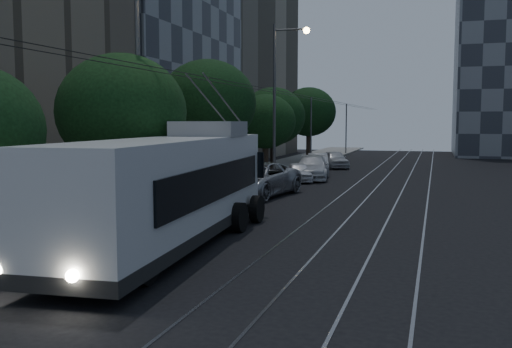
{
  "coord_description": "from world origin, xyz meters",
  "views": [
    {
      "loc": [
        5.06,
        -18.4,
        3.97
      ],
      "look_at": [
        -1.88,
        3.52,
        1.83
      ],
      "focal_mm": 40.0,
      "sensor_mm": 36.0,
      "label": 1
    }
  ],
  "objects_px": {
    "trolleybus": "(173,189)",
    "streetlamp_far": "(280,87)",
    "car_white_d": "(335,159)",
    "streetlamp_near": "(148,78)",
    "car_white_a": "(299,172)",
    "pickup_silver": "(256,180)",
    "car_white_b": "(312,168)",
    "car_white_c": "(318,163)"
  },
  "relations": [
    {
      "from": "trolleybus",
      "to": "pickup_silver",
      "type": "xyz_separation_m",
      "value": [
        -1.06,
        12.07,
        -0.93
      ]
    },
    {
      "from": "car_white_d",
      "to": "streetlamp_near",
      "type": "bearing_deg",
      "value": -117.65
    },
    {
      "from": "trolleybus",
      "to": "streetlamp_near",
      "type": "relative_size",
      "value": 1.45
    },
    {
      "from": "trolleybus",
      "to": "car_white_d",
      "type": "height_order",
      "value": "trolleybus"
    },
    {
      "from": "trolleybus",
      "to": "car_white_c",
      "type": "height_order",
      "value": "trolleybus"
    },
    {
      "from": "pickup_silver",
      "to": "car_white_a",
      "type": "xyz_separation_m",
      "value": [
        0.44,
        7.9,
        -0.26
      ]
    },
    {
      "from": "pickup_silver",
      "to": "car_white_b",
      "type": "relative_size",
      "value": 1.18
    },
    {
      "from": "pickup_silver",
      "to": "streetlamp_near",
      "type": "distance_m",
      "value": 10.28
    },
    {
      "from": "pickup_silver",
      "to": "streetlamp_near",
      "type": "height_order",
      "value": "streetlamp_near"
    },
    {
      "from": "streetlamp_near",
      "to": "streetlamp_far",
      "type": "distance_m",
      "value": 18.12
    },
    {
      "from": "streetlamp_near",
      "to": "streetlamp_far",
      "type": "relative_size",
      "value": 0.88
    },
    {
      "from": "car_white_c",
      "to": "streetlamp_near",
      "type": "height_order",
      "value": "streetlamp_near"
    },
    {
      "from": "pickup_silver",
      "to": "streetlamp_near",
      "type": "bearing_deg",
      "value": -90.33
    },
    {
      "from": "car_white_a",
      "to": "car_white_d",
      "type": "distance_m",
      "value": 11.55
    },
    {
      "from": "car_white_d",
      "to": "streetlamp_far",
      "type": "bearing_deg",
      "value": -124.01
    },
    {
      "from": "car_white_b",
      "to": "car_white_c",
      "type": "bearing_deg",
      "value": 89.81
    },
    {
      "from": "car_white_b",
      "to": "streetlamp_far",
      "type": "distance_m",
      "value": 5.9
    },
    {
      "from": "car_white_b",
      "to": "trolleybus",
      "type": "bearing_deg",
      "value": -97.72
    },
    {
      "from": "trolleybus",
      "to": "car_white_c",
      "type": "distance_m",
      "value": 27.87
    },
    {
      "from": "streetlamp_near",
      "to": "car_white_c",
      "type": "bearing_deg",
      "value": 86.45
    },
    {
      "from": "car_white_b",
      "to": "car_white_d",
      "type": "xyz_separation_m",
      "value": [
        -0.11,
        9.77,
        -0.06
      ]
    },
    {
      "from": "trolleybus",
      "to": "streetlamp_far",
      "type": "height_order",
      "value": "streetlamp_far"
    },
    {
      "from": "trolleybus",
      "to": "car_white_b",
      "type": "bearing_deg",
      "value": 85.65
    },
    {
      "from": "streetlamp_near",
      "to": "car_white_d",
      "type": "bearing_deg",
      "value": 85.45
    },
    {
      "from": "streetlamp_near",
      "to": "car_white_b",
      "type": "bearing_deg",
      "value": 82.77
    },
    {
      "from": "car_white_b",
      "to": "pickup_silver",
      "type": "bearing_deg",
      "value": -103.65
    },
    {
      "from": "car_white_b",
      "to": "streetlamp_near",
      "type": "height_order",
      "value": "streetlamp_near"
    },
    {
      "from": "car_white_b",
      "to": "car_white_a",
      "type": "bearing_deg",
      "value": -114.29
    },
    {
      "from": "trolleybus",
      "to": "car_white_a",
      "type": "distance_m",
      "value": 20.01
    },
    {
      "from": "car_white_a",
      "to": "car_white_c",
      "type": "distance_m",
      "value": 7.87
    },
    {
      "from": "trolleybus",
      "to": "car_white_c",
      "type": "bearing_deg",
      "value": 87.31
    },
    {
      "from": "car_white_a",
      "to": "streetlamp_near",
      "type": "bearing_deg",
      "value": -117.47
    },
    {
      "from": "streetlamp_near",
      "to": "pickup_silver",
      "type": "bearing_deg",
      "value": 81.11
    },
    {
      "from": "car_white_d",
      "to": "streetlamp_far",
      "type": "xyz_separation_m",
      "value": [
        -2.0,
        -10.37,
        5.54
      ]
    },
    {
      "from": "trolleybus",
      "to": "streetlamp_far",
      "type": "distance_m",
      "value": 21.72
    },
    {
      "from": "car_white_b",
      "to": "car_white_c",
      "type": "distance_m",
      "value": 6.14
    },
    {
      "from": "trolleybus",
      "to": "car_white_d",
      "type": "distance_m",
      "value": 31.54
    },
    {
      "from": "car_white_d",
      "to": "trolleybus",
      "type": "bearing_deg",
      "value": -112.72
    },
    {
      "from": "car_white_d",
      "to": "car_white_b",
      "type": "bearing_deg",
      "value": -112.47
    },
    {
      "from": "pickup_silver",
      "to": "car_white_c",
      "type": "bearing_deg",
      "value": 98.1
    },
    {
      "from": "car_white_c",
      "to": "streetlamp_far",
      "type": "xyz_separation_m",
      "value": [
        -1.27,
        -6.68,
        5.56
      ]
    },
    {
      "from": "pickup_silver",
      "to": "car_white_a",
      "type": "distance_m",
      "value": 7.91
    }
  ]
}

